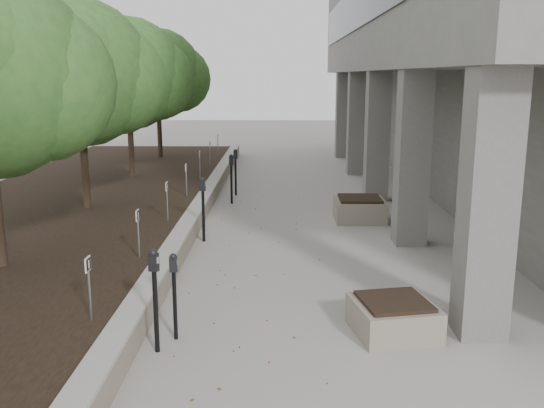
{
  "coord_description": "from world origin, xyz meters",
  "views": [
    {
      "loc": [
        0.36,
        -7.47,
        3.87
      ],
      "look_at": [
        0.19,
        5.83,
        0.97
      ],
      "focal_mm": 39.12,
      "sensor_mm": 36.0,
      "label": 1
    }
  ],
  "objects_px": {
    "parking_meter_2": "(175,297)",
    "planter_front": "(393,316)",
    "crabapple_tree_3": "(81,105)",
    "crabapple_tree_5": "(158,93)",
    "crabapple_tree_4": "(129,98)",
    "parking_meter_3": "(203,209)",
    "parking_meter_5": "(231,179)",
    "planter_back": "(360,208)",
    "parking_meter_4": "(236,172)",
    "parking_meter_1": "(155,301)"
  },
  "relations": [
    {
      "from": "parking_meter_1",
      "to": "crabapple_tree_4",
      "type": "bearing_deg",
      "value": 122.02
    },
    {
      "from": "crabapple_tree_4",
      "to": "parking_meter_3",
      "type": "relative_size",
      "value": 3.51
    },
    {
      "from": "parking_meter_2",
      "to": "planter_front",
      "type": "bearing_deg",
      "value": 1.44
    },
    {
      "from": "crabapple_tree_3",
      "to": "crabapple_tree_5",
      "type": "distance_m",
      "value": 10.0
    },
    {
      "from": "crabapple_tree_4",
      "to": "parking_meter_4",
      "type": "distance_m",
      "value": 4.61
    },
    {
      "from": "crabapple_tree_3",
      "to": "planter_front",
      "type": "height_order",
      "value": "crabapple_tree_3"
    },
    {
      "from": "parking_meter_4",
      "to": "planter_front",
      "type": "height_order",
      "value": "parking_meter_4"
    },
    {
      "from": "parking_meter_1",
      "to": "parking_meter_4",
      "type": "height_order",
      "value": "parking_meter_1"
    },
    {
      "from": "crabapple_tree_3",
      "to": "planter_front",
      "type": "distance_m",
      "value": 10.24
    },
    {
      "from": "parking_meter_3",
      "to": "parking_meter_5",
      "type": "height_order",
      "value": "parking_meter_3"
    },
    {
      "from": "parking_meter_1",
      "to": "parking_meter_3",
      "type": "relative_size",
      "value": 0.99
    },
    {
      "from": "crabapple_tree_3",
      "to": "parking_meter_5",
      "type": "xyz_separation_m",
      "value": [
        3.7,
        2.34,
        -2.36
      ]
    },
    {
      "from": "crabapple_tree_3",
      "to": "planter_front",
      "type": "relative_size",
      "value": 4.66
    },
    {
      "from": "crabapple_tree_4",
      "to": "crabapple_tree_5",
      "type": "xyz_separation_m",
      "value": [
        0.0,
        5.0,
        0.0
      ]
    },
    {
      "from": "parking_meter_2",
      "to": "parking_meter_5",
      "type": "xyz_separation_m",
      "value": [
        0.08,
        9.58,
        0.1
      ]
    },
    {
      "from": "crabapple_tree_3",
      "to": "parking_meter_1",
      "type": "height_order",
      "value": "crabapple_tree_3"
    },
    {
      "from": "planter_back",
      "to": "crabapple_tree_5",
      "type": "bearing_deg",
      "value": 127.15
    },
    {
      "from": "crabapple_tree_4",
      "to": "parking_meter_2",
      "type": "xyz_separation_m",
      "value": [
        3.62,
        -12.25,
        -2.45
      ]
    },
    {
      "from": "crabapple_tree_4",
      "to": "parking_meter_2",
      "type": "relative_size",
      "value": 4.06
    },
    {
      "from": "parking_meter_3",
      "to": "planter_back",
      "type": "distance_m",
      "value": 4.58
    },
    {
      "from": "parking_meter_2",
      "to": "parking_meter_4",
      "type": "height_order",
      "value": "parking_meter_4"
    },
    {
      "from": "crabapple_tree_4",
      "to": "crabapple_tree_5",
      "type": "height_order",
      "value": "same"
    },
    {
      "from": "parking_meter_4",
      "to": "crabapple_tree_3",
      "type": "bearing_deg",
      "value": -140.51
    },
    {
      "from": "crabapple_tree_4",
      "to": "crabapple_tree_5",
      "type": "relative_size",
      "value": 1.0
    },
    {
      "from": "parking_meter_5",
      "to": "planter_back",
      "type": "height_order",
      "value": "parking_meter_5"
    },
    {
      "from": "parking_meter_1",
      "to": "parking_meter_3",
      "type": "xyz_separation_m",
      "value": [
        -0.05,
        5.76,
        0.01
      ]
    },
    {
      "from": "crabapple_tree_4",
      "to": "parking_meter_2",
      "type": "height_order",
      "value": "crabapple_tree_4"
    },
    {
      "from": "parking_meter_1",
      "to": "parking_meter_5",
      "type": "xyz_separation_m",
      "value": [
        0.27,
        10.0,
        -0.0
      ]
    },
    {
      "from": "crabapple_tree_4",
      "to": "planter_front",
      "type": "bearing_deg",
      "value": -60.07
    },
    {
      "from": "parking_meter_2",
      "to": "parking_meter_3",
      "type": "height_order",
      "value": "parking_meter_3"
    },
    {
      "from": "crabapple_tree_3",
      "to": "planter_back",
      "type": "height_order",
      "value": "crabapple_tree_3"
    },
    {
      "from": "crabapple_tree_5",
      "to": "planter_back",
      "type": "height_order",
      "value": "crabapple_tree_5"
    },
    {
      "from": "crabapple_tree_4",
      "to": "parking_meter_2",
      "type": "distance_m",
      "value": 13.0
    },
    {
      "from": "parking_meter_4",
      "to": "crabapple_tree_5",
      "type": "bearing_deg",
      "value": 115.49
    },
    {
      "from": "parking_meter_5",
      "to": "planter_front",
      "type": "distance_m",
      "value": 9.89
    },
    {
      "from": "crabapple_tree_5",
      "to": "planter_front",
      "type": "height_order",
      "value": "crabapple_tree_5"
    },
    {
      "from": "crabapple_tree_4",
      "to": "parking_meter_3",
      "type": "height_order",
      "value": "crabapple_tree_4"
    },
    {
      "from": "crabapple_tree_3",
      "to": "planter_back",
      "type": "xyz_separation_m",
      "value": [
        7.35,
        0.3,
        -2.81
      ]
    },
    {
      "from": "planter_front",
      "to": "planter_back",
      "type": "relative_size",
      "value": 0.87
    },
    {
      "from": "planter_back",
      "to": "parking_meter_1",
      "type": "bearing_deg",
      "value": -116.26
    },
    {
      "from": "crabapple_tree_3",
      "to": "crabapple_tree_4",
      "type": "distance_m",
      "value": 5.0
    },
    {
      "from": "parking_meter_3",
      "to": "planter_front",
      "type": "distance_m",
      "value": 6.22
    },
    {
      "from": "parking_meter_4",
      "to": "planter_front",
      "type": "xyz_separation_m",
      "value": [
        3.18,
        -10.66,
        -0.49
      ]
    },
    {
      "from": "parking_meter_3",
      "to": "parking_meter_1",
      "type": "bearing_deg",
      "value": -81.45
    },
    {
      "from": "parking_meter_5",
      "to": "crabapple_tree_4",
      "type": "bearing_deg",
      "value": 129.55
    },
    {
      "from": "crabapple_tree_4",
      "to": "parking_meter_3",
      "type": "distance_m",
      "value": 8.04
    },
    {
      "from": "crabapple_tree_3",
      "to": "crabapple_tree_5",
      "type": "xyz_separation_m",
      "value": [
        0.0,
        10.0,
        0.0
      ]
    },
    {
      "from": "parking_meter_4",
      "to": "planter_back",
      "type": "bearing_deg",
      "value": -47.79
    },
    {
      "from": "crabapple_tree_3",
      "to": "parking_meter_4",
      "type": "relative_size",
      "value": 3.57
    },
    {
      "from": "parking_meter_3",
      "to": "planter_back",
      "type": "bearing_deg",
      "value": 37.0
    }
  ]
}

